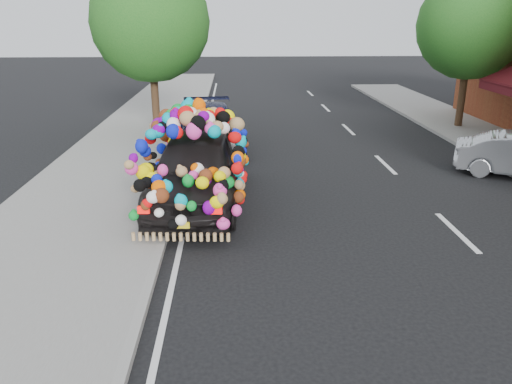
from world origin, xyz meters
TOP-DOWN VIEW (x-y plane):
  - ground at (0.00, 0.00)m, footprint 100.00×100.00m
  - sidewalk at (-4.30, 0.00)m, footprint 4.00×60.00m
  - kerb at (-2.35, 0.00)m, footprint 0.15×60.00m
  - lane_markings at (3.60, 0.00)m, footprint 6.00×50.00m
  - tree_near_sidewalk at (-3.80, 9.50)m, footprint 4.20×4.20m
  - tree_far_b at (8.00, 10.00)m, footprint 4.00×4.00m
  - plush_art_car at (-1.80, 2.00)m, footprint 2.69×5.30m
  - navy_sedan at (-1.70, 7.27)m, footprint 2.46×5.08m

SIDE VIEW (x-z plane):
  - ground at x=0.00m, z-range 0.00..0.00m
  - lane_markings at x=3.60m, z-range 0.00..0.01m
  - sidewalk at x=-4.30m, z-range 0.00..0.12m
  - kerb at x=-2.35m, z-range 0.00..0.13m
  - navy_sedan at x=-1.70m, z-range 0.00..1.43m
  - plush_art_car at x=-1.80m, z-range 0.04..2.38m
  - tree_far_b at x=8.00m, z-range 0.94..6.84m
  - tree_near_sidewalk at x=-3.80m, z-range 0.96..7.09m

